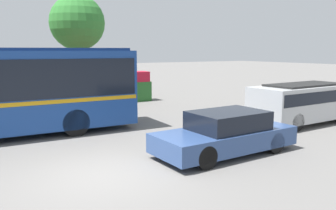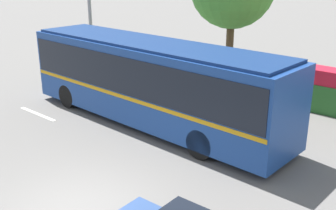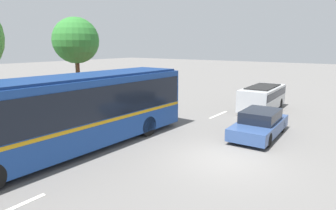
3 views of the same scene
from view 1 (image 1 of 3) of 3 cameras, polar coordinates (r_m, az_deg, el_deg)
The scene contains 6 objects.
ground_plane at distance 9.16m, azimuth -10.63°, elevation -11.06°, with size 140.00×140.00×0.00m, color slate.
sedan_foreground at distance 10.74m, azimuth 9.37°, elevation -4.64°, with size 4.51×1.95×1.29m.
suv_left_lane at distance 15.99m, azimuth 21.17°, elevation 0.72°, with size 5.09×2.06×1.71m.
flowering_hedge at distance 20.31m, azimuth -15.03°, elevation 2.35°, with size 9.32×1.05×1.81m.
street_tree_centre at distance 22.77m, azimuth -14.55°, elevation 12.80°, with size 3.37×3.37×6.47m.
lane_stripe_near at distance 15.37m, azimuth 8.74°, elevation -2.83°, with size 2.40×0.16×0.01m, color silver.
Camera 1 is at (-2.95, -8.10, 3.11)m, focal length 37.43 mm.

